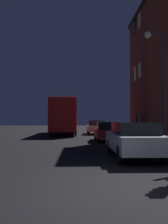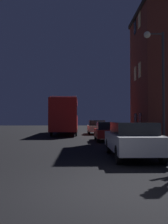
# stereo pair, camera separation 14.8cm
# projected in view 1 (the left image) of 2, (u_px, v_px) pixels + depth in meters

# --- Properties ---
(ground_plane) EXTENTS (120.00, 120.00, 0.00)m
(ground_plane) POSITION_uv_depth(u_px,v_px,m) (104.00, 191.00, 5.66)
(ground_plane) COLOR black
(brick_building) EXTENTS (4.40, 5.72, 9.73)m
(brick_building) POSITION_uv_depth(u_px,v_px,m) (165.00, 75.00, 19.07)
(brick_building) COLOR brown
(brick_building) RESTS_ON sidewalk
(streetlamp) EXTENTS (1.16, 0.38, 6.47)m
(streetlamp) POSITION_uv_depth(u_px,v_px,m) (159.00, 71.00, 14.05)
(streetlamp) COLOR #38383A
(streetlamp) RESTS_ON sidewalk
(bus) EXTENTS (2.59, 10.77, 3.73)m
(bus) POSITION_uv_depth(u_px,v_px,m) (65.00, 114.00, 27.57)
(bus) COLOR red
(bus) RESTS_ON ground
(car_near_lane) EXTENTS (1.81, 4.62, 1.50)m
(car_near_lane) POSITION_uv_depth(u_px,v_px,m) (133.00, 139.00, 10.56)
(car_near_lane) COLOR #B7BABF
(car_near_lane) RESTS_ON ground
(car_mid_lane) EXTENTS (1.89, 3.90, 1.43)m
(car_mid_lane) POSITION_uv_depth(u_px,v_px,m) (108.00, 131.00, 18.71)
(car_mid_lane) COLOR #B21E19
(car_mid_lane) RESTS_ON ground
(car_far_lane) EXTENTS (1.87, 4.29, 1.52)m
(car_far_lane) POSITION_uv_depth(u_px,v_px,m) (96.00, 127.00, 27.21)
(car_far_lane) COLOR beige
(car_far_lane) RESTS_ON ground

